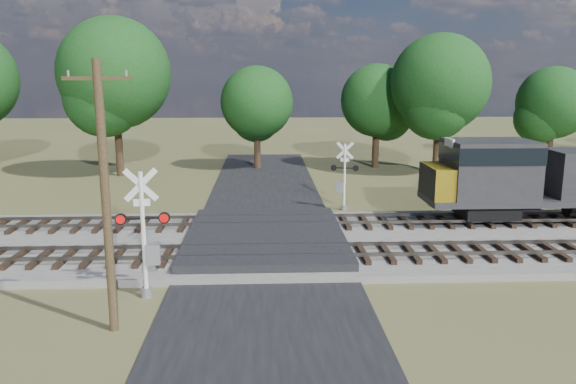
{
  "coord_description": "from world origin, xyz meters",
  "views": [
    {
      "loc": [
        -0.03,
        -23.89,
        7.52
      ],
      "look_at": [
        1.09,
        2.0,
        2.15
      ],
      "focal_mm": 35.0,
      "sensor_mm": 36.0,
      "label": 1
    }
  ],
  "objects_px": {
    "crossing_signal_near": "(147,244)",
    "equipment_shed": "(501,182)",
    "utility_pole": "(105,193)",
    "crossing_signal_far": "(343,182)"
  },
  "relations": [
    {
      "from": "crossing_signal_near",
      "to": "equipment_shed",
      "type": "distance_m",
      "value": 22.41
    },
    {
      "from": "crossing_signal_far",
      "to": "utility_pole",
      "type": "height_order",
      "value": "utility_pole"
    },
    {
      "from": "crossing_signal_near",
      "to": "crossing_signal_far",
      "type": "height_order",
      "value": "crossing_signal_near"
    },
    {
      "from": "utility_pole",
      "to": "equipment_shed",
      "type": "xyz_separation_m",
      "value": [
        18.54,
        15.93,
        -2.87
      ]
    },
    {
      "from": "crossing_signal_far",
      "to": "equipment_shed",
      "type": "height_order",
      "value": "crossing_signal_far"
    },
    {
      "from": "crossing_signal_far",
      "to": "utility_pole",
      "type": "bearing_deg",
      "value": 70.67
    },
    {
      "from": "utility_pole",
      "to": "equipment_shed",
      "type": "distance_m",
      "value": 24.61
    },
    {
      "from": "crossing_signal_far",
      "to": "utility_pole",
      "type": "xyz_separation_m",
      "value": [
        -9.03,
        -15.15,
        2.6
      ]
    },
    {
      "from": "crossing_signal_near",
      "to": "utility_pole",
      "type": "bearing_deg",
      "value": -107.28
    },
    {
      "from": "utility_pole",
      "to": "equipment_shed",
      "type": "relative_size",
      "value": 1.74
    }
  ]
}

